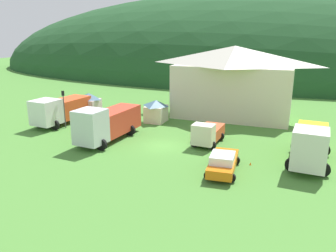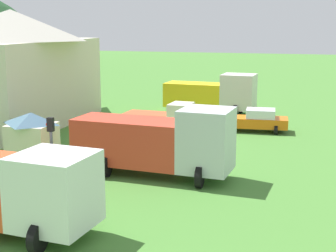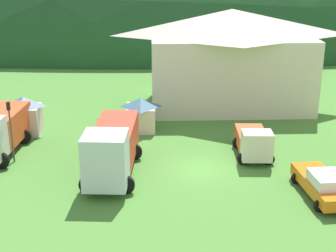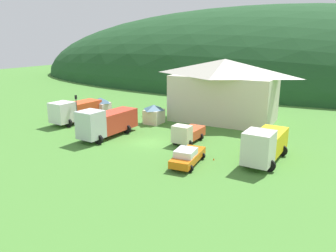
{
  "view_description": "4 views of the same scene",
  "coord_description": "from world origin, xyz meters",
  "px_view_note": "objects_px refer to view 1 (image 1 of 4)",
  "views": [
    {
      "loc": [
        11.31,
        -27.85,
        10.56
      ],
      "look_at": [
        0.1,
        1.27,
        1.65
      ],
      "focal_mm": 35.75,
      "sensor_mm": 36.0,
      "label": 1
    },
    {
      "loc": [
        -29.59,
        -7.92,
        7.89
      ],
      "look_at": [
        2.68,
        1.39,
        0.88
      ],
      "focal_mm": 53.51,
      "sensor_mm": 36.0,
      "label": 2
    },
    {
      "loc": [
        -3.15,
        -29.13,
        13.35
      ],
      "look_at": [
        -1.97,
        3.94,
        1.68
      ],
      "focal_mm": 52.48,
      "sensor_mm": 36.0,
      "label": 3
    },
    {
      "loc": [
        18.5,
        -30.09,
        11.48
      ],
      "look_at": [
        1.92,
        1.02,
        1.97
      ],
      "focal_mm": 34.6,
      "sensor_mm": 36.0,
      "label": 4
    }
  ],
  "objects_px": {
    "play_shed_pink": "(89,104)",
    "light_truck_cream": "(207,133)",
    "service_pickup_orange": "(223,162)",
    "traffic_cone_near_pickup": "(250,165)",
    "depot_building": "(234,81)",
    "tow_truck_silver": "(107,123)",
    "heavy_rig_white": "(60,109)",
    "play_shed_cream": "(156,111)",
    "traffic_light_west": "(64,105)",
    "flatbed_truck_yellow": "(310,144)"
  },
  "relations": [
    {
      "from": "flatbed_truck_yellow",
      "to": "play_shed_cream",
      "type": "bearing_deg",
      "value": -111.08
    },
    {
      "from": "depot_building",
      "to": "traffic_light_west",
      "type": "height_order",
      "value": "depot_building"
    },
    {
      "from": "tow_truck_silver",
      "to": "flatbed_truck_yellow",
      "type": "relative_size",
      "value": 1.06
    },
    {
      "from": "traffic_light_west",
      "to": "traffic_cone_near_pickup",
      "type": "bearing_deg",
      "value": -9.65
    },
    {
      "from": "service_pickup_orange",
      "to": "flatbed_truck_yellow",
      "type": "bearing_deg",
      "value": 118.89
    },
    {
      "from": "flatbed_truck_yellow",
      "to": "traffic_light_west",
      "type": "relative_size",
      "value": 1.89
    },
    {
      "from": "flatbed_truck_yellow",
      "to": "service_pickup_orange",
      "type": "distance_m",
      "value": 7.5
    },
    {
      "from": "flatbed_truck_yellow",
      "to": "traffic_light_west",
      "type": "distance_m",
      "value": 25.42
    },
    {
      "from": "play_shed_pink",
      "to": "light_truck_cream",
      "type": "xyz_separation_m",
      "value": [
        16.83,
        -5.32,
        -0.42
      ]
    },
    {
      "from": "light_truck_cream",
      "to": "traffic_cone_near_pickup",
      "type": "xyz_separation_m",
      "value": [
        4.63,
        -3.83,
        -1.12
      ]
    },
    {
      "from": "play_shed_pink",
      "to": "light_truck_cream",
      "type": "distance_m",
      "value": 17.66
    },
    {
      "from": "play_shed_pink",
      "to": "traffic_light_west",
      "type": "height_order",
      "value": "traffic_light_west"
    },
    {
      "from": "depot_building",
      "to": "tow_truck_silver",
      "type": "distance_m",
      "value": 17.68
    },
    {
      "from": "light_truck_cream",
      "to": "traffic_light_west",
      "type": "bearing_deg",
      "value": -86.17
    },
    {
      "from": "play_shed_pink",
      "to": "traffic_light_west",
      "type": "distance_m",
      "value": 5.71
    },
    {
      "from": "play_shed_pink",
      "to": "tow_truck_silver",
      "type": "relative_size",
      "value": 0.35
    },
    {
      "from": "play_shed_pink",
      "to": "service_pickup_orange",
      "type": "bearing_deg",
      "value": -30.12
    },
    {
      "from": "play_shed_cream",
      "to": "light_truck_cream",
      "type": "bearing_deg",
      "value": -36.61
    },
    {
      "from": "flatbed_truck_yellow",
      "to": "service_pickup_orange",
      "type": "relative_size",
      "value": 1.51
    },
    {
      "from": "light_truck_cream",
      "to": "traffic_light_west",
      "type": "relative_size",
      "value": 1.17
    },
    {
      "from": "flatbed_truck_yellow",
      "to": "traffic_light_west",
      "type": "height_order",
      "value": "traffic_light_west"
    },
    {
      "from": "depot_building",
      "to": "tow_truck_silver",
      "type": "bearing_deg",
      "value": -123.36
    },
    {
      "from": "tow_truck_silver",
      "to": "service_pickup_orange",
      "type": "relative_size",
      "value": 1.6
    },
    {
      "from": "depot_building",
      "to": "tow_truck_silver",
      "type": "height_order",
      "value": "depot_building"
    },
    {
      "from": "flatbed_truck_yellow",
      "to": "tow_truck_silver",
      "type": "bearing_deg",
      "value": -84.3
    },
    {
      "from": "traffic_light_west",
      "to": "traffic_cone_near_pickup",
      "type": "xyz_separation_m",
      "value": [
        20.96,
        -3.56,
        -2.59
      ]
    },
    {
      "from": "service_pickup_orange",
      "to": "traffic_cone_near_pickup",
      "type": "bearing_deg",
      "value": 136.5
    },
    {
      "from": "traffic_cone_near_pickup",
      "to": "service_pickup_orange",
      "type": "bearing_deg",
      "value": -128.97
    },
    {
      "from": "depot_building",
      "to": "tow_truck_silver",
      "type": "relative_size",
      "value": 1.79
    },
    {
      "from": "light_truck_cream",
      "to": "service_pickup_orange",
      "type": "bearing_deg",
      "value": 27.72
    },
    {
      "from": "depot_building",
      "to": "tow_truck_silver",
      "type": "xyz_separation_m",
      "value": [
        -9.61,
        -14.6,
        -2.66
      ]
    },
    {
      "from": "depot_building",
      "to": "traffic_light_west",
      "type": "distance_m",
      "value": 20.61
    },
    {
      "from": "heavy_rig_white",
      "to": "traffic_light_west",
      "type": "xyz_separation_m",
      "value": [
        1.5,
        -1.14,
        0.82
      ]
    },
    {
      "from": "heavy_rig_white",
      "to": "light_truck_cream",
      "type": "bearing_deg",
      "value": 92.13
    },
    {
      "from": "play_shed_cream",
      "to": "service_pickup_orange",
      "type": "xyz_separation_m",
      "value": [
        10.65,
        -11.9,
        -0.54
      ]
    },
    {
      "from": "flatbed_truck_yellow",
      "to": "traffic_light_west",
      "type": "bearing_deg",
      "value": -90.1
    },
    {
      "from": "play_shed_cream",
      "to": "service_pickup_orange",
      "type": "distance_m",
      "value": 15.97
    },
    {
      "from": "play_shed_cream",
      "to": "service_pickup_orange",
      "type": "relative_size",
      "value": 0.51
    },
    {
      "from": "depot_building",
      "to": "play_shed_pink",
      "type": "bearing_deg",
      "value": -158.51
    },
    {
      "from": "depot_building",
      "to": "heavy_rig_white",
      "type": "distance_m",
      "value": 21.3
    },
    {
      "from": "depot_building",
      "to": "service_pickup_orange",
      "type": "xyz_separation_m",
      "value": [
        2.69,
        -18.07,
        -3.71
      ]
    },
    {
      "from": "tow_truck_silver",
      "to": "light_truck_cream",
      "type": "bearing_deg",
      "value": 109.4
    },
    {
      "from": "service_pickup_orange",
      "to": "traffic_light_west",
      "type": "bearing_deg",
      "value": -111.41
    },
    {
      "from": "play_shed_pink",
      "to": "light_truck_cream",
      "type": "height_order",
      "value": "play_shed_pink"
    },
    {
      "from": "tow_truck_silver",
      "to": "light_truck_cream",
      "type": "xyz_separation_m",
      "value": [
        9.49,
        2.61,
        -0.76
      ]
    },
    {
      "from": "flatbed_truck_yellow",
      "to": "service_pickup_orange",
      "type": "height_order",
      "value": "flatbed_truck_yellow"
    },
    {
      "from": "heavy_rig_white",
      "to": "play_shed_pink",
      "type": "bearing_deg",
      "value": 172.27
    },
    {
      "from": "light_truck_cream",
      "to": "heavy_rig_white",
      "type": "bearing_deg",
      "value": -89.91
    },
    {
      "from": "play_shed_cream",
      "to": "play_shed_pink",
      "type": "bearing_deg",
      "value": -176.81
    },
    {
      "from": "play_shed_pink",
      "to": "flatbed_truck_yellow",
      "type": "relative_size",
      "value": 0.37
    }
  ]
}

